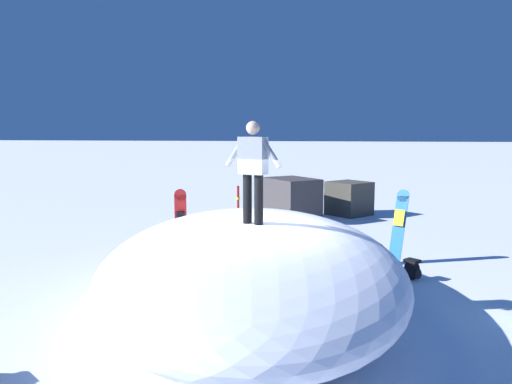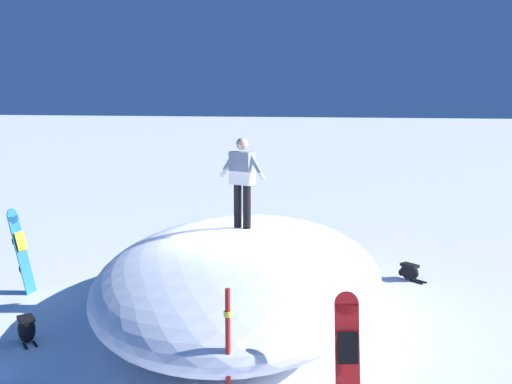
{
  "view_description": "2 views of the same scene",
  "coord_description": "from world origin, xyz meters",
  "px_view_note": "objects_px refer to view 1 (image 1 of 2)",
  "views": [
    {
      "loc": [
        7.73,
        1.23,
        2.95
      ],
      "look_at": [
        -0.66,
        -0.05,
        1.89
      ],
      "focal_mm": 35.19,
      "sensor_mm": 36.0,
      "label": 1
    },
    {
      "loc": [
        -9.86,
        -2.94,
        3.73
      ],
      "look_at": [
        0.28,
        -0.19,
        2.11
      ],
      "focal_mm": 42.14,
      "sensor_mm": 36.0,
      "label": 2
    }
  ],
  "objects_px": {
    "snowboarder_standing": "(253,166)",
    "snowboard_secondary_upright": "(399,225)",
    "snowboard_tertiary_upright": "(181,221)",
    "trail_marker_pole": "(238,219)",
    "backpack_far": "(412,269)"
  },
  "relations": [
    {
      "from": "snowboard_tertiary_upright",
      "to": "snowboard_secondary_upright",
      "type": "bearing_deg",
      "value": 91.68
    },
    {
      "from": "snowboarder_standing",
      "to": "snowboard_secondary_upright",
      "type": "relative_size",
      "value": 0.98
    },
    {
      "from": "snowboard_tertiary_upright",
      "to": "trail_marker_pole",
      "type": "height_order",
      "value": "trail_marker_pole"
    },
    {
      "from": "snowboarder_standing",
      "to": "trail_marker_pole",
      "type": "height_order",
      "value": "snowboarder_standing"
    },
    {
      "from": "snowboard_secondary_upright",
      "to": "snowboarder_standing",
      "type": "bearing_deg",
      "value": -36.1
    },
    {
      "from": "snowboarder_standing",
      "to": "backpack_far",
      "type": "distance_m",
      "value": 4.26
    },
    {
      "from": "backpack_far",
      "to": "snowboard_secondary_upright",
      "type": "bearing_deg",
      "value": -175.79
    },
    {
      "from": "snowboarder_standing",
      "to": "backpack_far",
      "type": "height_order",
      "value": "snowboarder_standing"
    },
    {
      "from": "snowboarder_standing",
      "to": "snowboard_secondary_upright",
      "type": "height_order",
      "value": "snowboarder_standing"
    },
    {
      "from": "backpack_far",
      "to": "trail_marker_pole",
      "type": "distance_m",
      "value": 4.1
    },
    {
      "from": "snowboarder_standing",
      "to": "snowboard_tertiary_upright",
      "type": "height_order",
      "value": "snowboarder_standing"
    },
    {
      "from": "snowboard_secondary_upright",
      "to": "snowboard_tertiary_upright",
      "type": "distance_m",
      "value": 4.99
    },
    {
      "from": "snowboard_tertiary_upright",
      "to": "trail_marker_pole",
      "type": "distance_m",
      "value": 1.35
    },
    {
      "from": "snowboard_secondary_upright",
      "to": "trail_marker_pole",
      "type": "distance_m",
      "value": 3.67
    },
    {
      "from": "snowboarder_standing",
      "to": "snowboard_tertiary_upright",
      "type": "bearing_deg",
      "value": -147.37
    }
  ]
}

